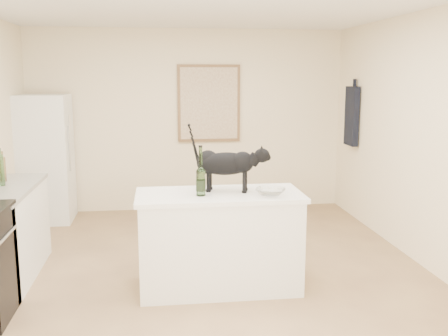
# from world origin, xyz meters

# --- Properties ---
(floor) EXTENTS (5.50, 5.50, 0.00)m
(floor) POSITION_xyz_m (0.00, 0.00, 0.00)
(floor) COLOR #A68458
(floor) RESTS_ON ground
(ceiling) EXTENTS (5.50, 5.50, 0.00)m
(ceiling) POSITION_xyz_m (0.00, 0.00, 2.60)
(ceiling) COLOR white
(ceiling) RESTS_ON ground
(wall_back) EXTENTS (4.50, 0.00, 4.50)m
(wall_back) POSITION_xyz_m (0.00, 2.75, 1.30)
(wall_back) COLOR beige
(wall_back) RESTS_ON ground
(wall_front) EXTENTS (4.50, 0.00, 4.50)m
(wall_front) POSITION_xyz_m (0.00, -2.75, 1.30)
(wall_front) COLOR beige
(wall_front) RESTS_ON ground
(wall_right) EXTENTS (0.00, 5.50, 5.50)m
(wall_right) POSITION_xyz_m (2.25, 0.00, 1.30)
(wall_right) COLOR beige
(wall_right) RESTS_ON ground
(island_base) EXTENTS (1.44, 0.67, 0.86)m
(island_base) POSITION_xyz_m (0.10, -0.20, 0.43)
(island_base) COLOR white
(island_base) RESTS_ON floor
(island_top) EXTENTS (1.50, 0.70, 0.04)m
(island_top) POSITION_xyz_m (0.10, -0.20, 0.88)
(island_top) COLOR white
(island_top) RESTS_ON island_base
(left_cabinets) EXTENTS (0.60, 1.40, 0.86)m
(left_cabinets) POSITION_xyz_m (-1.95, 0.30, 0.43)
(left_cabinets) COLOR white
(left_cabinets) RESTS_ON floor
(fridge) EXTENTS (0.68, 0.68, 1.70)m
(fridge) POSITION_xyz_m (-1.95, 2.35, 0.85)
(fridge) COLOR white
(fridge) RESTS_ON floor
(artwork_frame) EXTENTS (0.90, 0.03, 1.10)m
(artwork_frame) POSITION_xyz_m (0.30, 2.72, 1.55)
(artwork_frame) COLOR brown
(artwork_frame) RESTS_ON wall_back
(artwork_canvas) EXTENTS (0.82, 0.00, 1.02)m
(artwork_canvas) POSITION_xyz_m (0.30, 2.70, 1.55)
(artwork_canvas) COLOR beige
(artwork_canvas) RESTS_ON wall_back
(hanging_garment) EXTENTS (0.08, 0.34, 0.80)m
(hanging_garment) POSITION_xyz_m (2.19, 2.05, 1.40)
(hanging_garment) COLOR black
(hanging_garment) RESTS_ON wall_right
(black_cat) EXTENTS (0.68, 0.36, 0.46)m
(black_cat) POSITION_xyz_m (0.17, -0.13, 1.13)
(black_cat) COLOR black
(black_cat) RESTS_ON island_top
(wine_bottle) EXTENTS (0.10, 0.10, 0.39)m
(wine_bottle) POSITION_xyz_m (-0.07, -0.28, 1.10)
(wine_bottle) COLOR #2C5C24
(wine_bottle) RESTS_ON island_top
(glass_bowl) EXTENTS (0.34, 0.34, 0.06)m
(glass_bowl) POSITION_xyz_m (0.54, -0.35, 0.93)
(glass_bowl) COLOR white
(glass_bowl) RESTS_ON island_top
(fridge_paper) EXTENTS (0.01, 0.16, 0.20)m
(fridge_paper) POSITION_xyz_m (-1.60, 2.39, 1.33)
(fridge_paper) COLOR white
(fridge_paper) RESTS_ON fridge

